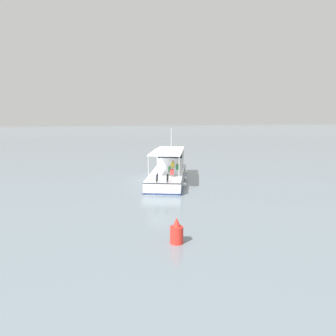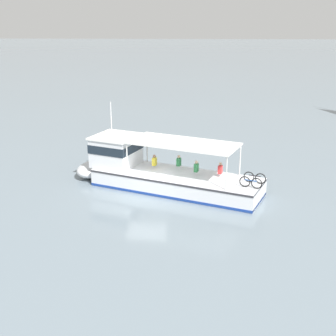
{
  "view_description": "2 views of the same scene",
  "coord_description": "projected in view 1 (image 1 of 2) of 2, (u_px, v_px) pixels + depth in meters",
  "views": [
    {
      "loc": [
        8.5,
        32.55,
        6.56
      ],
      "look_at": [
        -1.18,
        1.3,
        1.4
      ],
      "focal_mm": 35.0,
      "sensor_mm": 36.0,
      "label": 1
    },
    {
      "loc": [
        26.32,
        2.59,
        10.61
      ],
      "look_at": [
        -1.18,
        1.3,
        1.4
      ],
      "focal_mm": 48.82,
      "sensor_mm": 36.0,
      "label": 2
    }
  ],
  "objects": [
    {
      "name": "ground_plane",
      "position": [
        154.0,
        180.0,
        34.22
      ],
      "size": [
        400.0,
        400.0,
        0.0
      ],
      "primitive_type": "plane",
      "color": "slate"
    },
    {
      "name": "ferry_main",
      "position": [
        169.0,
        170.0,
        34.18
      ],
      "size": [
        7.69,
        12.93,
        5.32
      ],
      "color": "silver",
      "rests_on": "ground"
    },
    {
      "name": "channel_buoy",
      "position": [
        177.0,
        233.0,
        17.04
      ],
      "size": [
        0.7,
        0.7,
        1.4
      ],
      "color": "red",
      "rests_on": "ground"
    }
  ]
}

